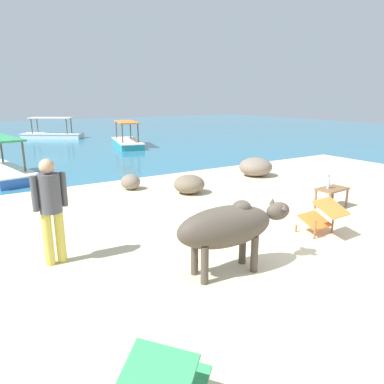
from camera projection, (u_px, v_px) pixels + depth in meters
The scene contains 13 objects.
sand_beach at pixel (319, 263), 5.54m from camera, with size 18.00×14.00×0.04m, color beige.
water_surface at pixel (44, 136), 23.54m from camera, with size 60.00×36.00×0.03m, color teal.
cow at pixel (229, 227), 5.05m from camera, with size 1.90×0.71×1.06m.
low_bench_table at pixel (332, 192), 8.15m from camera, with size 0.79×0.49×0.47m.
bottle at pixel (328, 183), 8.09m from camera, with size 0.07×0.07×0.30m.
deck_chair_near at pixel (323, 215), 6.53m from camera, with size 0.57×0.79×0.68m.
person_standing at pixel (51, 204), 5.27m from camera, with size 0.51×0.32×1.62m.
shore_rock_large at pixel (189, 184), 9.43m from camera, with size 0.82×0.76×0.49m, color #756651.
shore_rock_medium at pixel (131, 182), 9.84m from camera, with size 0.54×0.50×0.43m, color gray.
shore_rock_small at pixel (256, 167), 11.50m from camera, with size 1.05×0.97×0.60m, color gray.
boat_blue at pixel (1, 169), 11.35m from camera, with size 1.84×3.83×1.29m.
boat_white at pixel (53, 134), 22.23m from camera, with size 3.69×3.02×1.29m.
boat_teal at pixel (127, 141), 18.62m from camera, with size 1.95×3.84×1.29m.
Camera 1 is at (-4.36, -3.25, 2.51)m, focal length 33.47 mm.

